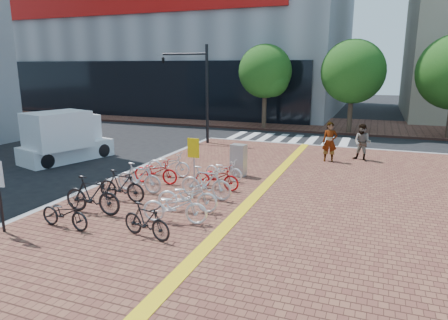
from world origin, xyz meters
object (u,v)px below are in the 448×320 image
at_px(bike_2, 121,186).
at_px(utility_box, 239,160).
at_px(bike_8, 187,196).
at_px(bike_7, 175,206).
at_px(box_truck, 64,137).
at_px(bike_3, 139,178).
at_px(pedestrian_b, 362,142).
at_px(bike_1, 92,195).
at_px(bike_6, 146,221).
at_px(bike_10, 217,177).
at_px(bike_0, 65,213).
at_px(bike_4, 156,171).
at_px(bike_9, 206,183).
at_px(yellow_sign, 194,152).
at_px(traffic_light_pole, 186,76).
at_px(bike_5, 169,164).
at_px(bike_11, 224,170).
at_px(pedestrian_a, 330,142).

relative_size(bike_2, utility_box, 1.34).
distance_m(bike_2, bike_8, 2.48).
xyz_separation_m(bike_7, box_truck, (-9.04, 5.64, 0.51)).
distance_m(bike_3, pedestrian_b, 10.83).
height_order(bike_1, bike_6, bike_1).
xyz_separation_m(bike_10, pedestrian_b, (4.73, 6.77, 0.41)).
bearing_deg(bike_3, bike_0, 177.61).
relative_size(bike_4, bike_10, 1.03).
height_order(bike_8, utility_box, utility_box).
height_order(bike_9, yellow_sign, yellow_sign).
height_order(bike_8, yellow_sign, yellow_sign).
relative_size(bike_1, traffic_light_pole, 0.35).
bearing_deg(bike_6, bike_0, 106.59).
relative_size(bike_7, traffic_light_pole, 0.34).
xyz_separation_m(bike_7, utility_box, (0.04, 5.46, 0.15)).
height_order(bike_5, bike_11, bike_5).
relative_size(bike_5, bike_8, 0.99).
relative_size(bike_0, bike_8, 0.87).
relative_size(bike_9, traffic_light_pole, 0.33).
relative_size(pedestrian_b, traffic_light_pole, 0.31).
xyz_separation_m(bike_5, bike_10, (2.51, -0.96, -0.04)).
relative_size(bike_9, pedestrian_a, 1.00).
xyz_separation_m(bike_11, yellow_sign, (-0.96, -0.71, 0.78)).
bearing_deg(bike_10, pedestrian_b, -32.12).
relative_size(bike_6, bike_9, 0.84).
height_order(bike_9, utility_box, utility_box).
bearing_deg(bike_9, traffic_light_pole, 31.32).
bearing_deg(bike_2, bike_0, 177.55).
relative_size(bike_4, bike_7, 0.94).
relative_size(bike_9, yellow_sign, 1.07).
xyz_separation_m(bike_6, bike_8, (0.13, 2.15, 0.03)).
xyz_separation_m(bike_2, bike_4, (-0.01, 2.22, -0.06)).
bearing_deg(bike_4, bike_7, -145.86).
relative_size(bike_5, yellow_sign, 1.08).
relative_size(bike_2, bike_4, 0.98).
height_order(bike_6, traffic_light_pole, traffic_light_pole).
height_order(bike_11, utility_box, utility_box).
relative_size(bike_1, utility_box, 1.49).
relative_size(bike_3, yellow_sign, 1.03).
xyz_separation_m(bike_4, bike_5, (-0.04, 1.09, 0.02)).
bearing_deg(bike_10, bike_4, 95.85).
xyz_separation_m(bike_4, pedestrian_a, (5.77, 6.13, 0.46)).
relative_size(bike_4, pedestrian_b, 1.03).
bearing_deg(bike_3, bike_9, -85.52).
distance_m(bike_4, pedestrian_b, 9.98).
relative_size(bike_4, bike_11, 1.12).
bearing_deg(box_truck, bike_1, -42.75).
bearing_deg(bike_11, bike_10, -163.95).
bearing_deg(pedestrian_a, bike_9, -120.51).
distance_m(bike_0, bike_11, 6.51).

